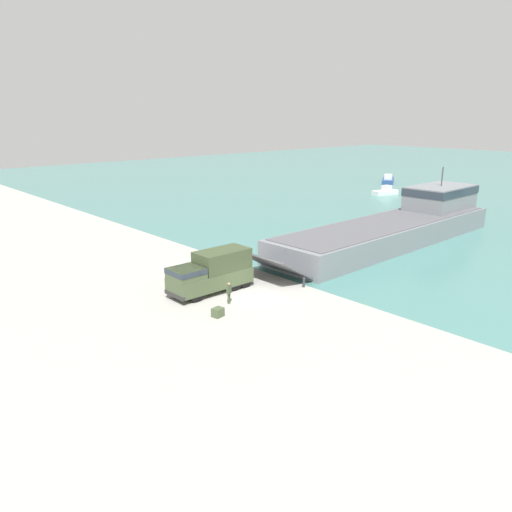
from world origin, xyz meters
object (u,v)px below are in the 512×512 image
landing_craft (401,223)px  moored_boat_b (388,180)px  military_truck (212,272)px  cargo_crate (218,312)px  soldier_on_ramp (229,292)px  moored_boat_c (385,192)px  mooring_bollard (304,282)px

landing_craft → moored_boat_b: bearing=124.2°
military_truck → cargo_crate: 5.67m
soldier_on_ramp → moored_boat_c: bearing=-89.8°
landing_craft → cargo_crate: 30.72m
landing_craft → moored_boat_b: size_ratio=5.19×
mooring_bollard → military_truck: bearing=-124.3°
landing_craft → cargo_crate: (3.98, -30.41, -1.65)m
soldier_on_ramp → mooring_bollard: (1.32, 7.24, -0.52)m
mooring_bollard → cargo_crate: bearing=-89.0°
soldier_on_ramp → cargo_crate: size_ratio=2.18×
mooring_bollard → cargo_crate: (0.17, -9.52, -0.15)m
military_truck → moored_boat_c: bearing=-159.8°
cargo_crate → military_truck: bearing=147.0°
moored_boat_c → mooring_bollard: size_ratio=5.99×
landing_craft → mooring_bollard: 21.29m
military_truck → landing_craft: bearing=178.8°
moored_boat_c → cargo_crate: bearing=125.4°
military_truck → cargo_crate: (4.61, -3.00, -1.40)m
landing_craft → mooring_bollard: bearing=-80.5°
soldier_on_ramp → moored_boat_c: size_ratio=0.33×
moored_boat_c → cargo_crate: size_ratio=6.68×
military_truck → soldier_on_ramp: military_truck is taller
military_truck → moored_boat_c: (-20.38, 55.79, -1.16)m
moored_boat_c → cargo_crate: moored_boat_c is taller
cargo_crate → landing_craft: bearing=97.5°
moored_boat_c → landing_craft: bearing=138.9°
military_truck → soldier_on_ramp: (3.13, -0.72, -0.72)m
soldier_on_ramp → moored_boat_b: 77.68m
mooring_bollard → moored_boat_b: bearing=117.9°
moored_boat_c → mooring_bollard: 55.17m
landing_craft → moored_boat_c: (-21.02, 28.37, -1.42)m
military_truck → mooring_bollard: military_truck is taller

